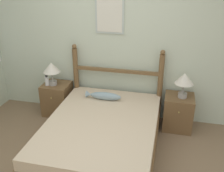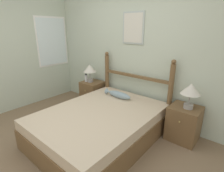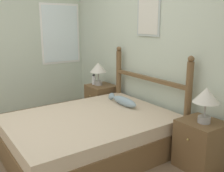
# 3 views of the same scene
# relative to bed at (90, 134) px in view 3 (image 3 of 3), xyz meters

# --- Properties ---
(ground_plane) EXTENTS (16.00, 16.00, 0.00)m
(ground_plane) POSITION_rel_bed_xyz_m (-0.12, -0.61, -0.24)
(ground_plane) COLOR #7A6047
(wall_back) EXTENTS (6.40, 0.08, 2.55)m
(wall_back) POSITION_rel_bed_xyz_m (-0.12, 1.12, 1.04)
(wall_back) COLOR beige
(wall_back) RESTS_ON ground_plane
(bed) EXTENTS (1.54, 2.06, 0.48)m
(bed) POSITION_rel_bed_xyz_m (0.00, 0.00, 0.00)
(bed) COLOR brown
(bed) RESTS_ON ground_plane
(headboard) EXTENTS (1.54, 0.09, 1.26)m
(headboard) POSITION_rel_bed_xyz_m (0.00, 0.98, 0.43)
(headboard) COLOR brown
(headboard) RESTS_ON ground_plane
(nightstand_left) EXTENTS (0.46, 0.46, 0.57)m
(nightstand_left) POSITION_rel_bed_xyz_m (-1.05, 0.84, 0.04)
(nightstand_left) COLOR brown
(nightstand_left) RESTS_ON ground_plane
(nightstand_right) EXTENTS (0.46, 0.46, 0.57)m
(nightstand_right) POSITION_rel_bed_xyz_m (1.05, 0.84, 0.04)
(nightstand_right) COLOR brown
(nightstand_right) RESTS_ON ground_plane
(table_lamp_left) EXTENTS (0.29, 0.29, 0.40)m
(table_lamp_left) POSITION_rel_bed_xyz_m (-1.09, 0.81, 0.62)
(table_lamp_left) COLOR gray
(table_lamp_left) RESTS_ON nightstand_left
(table_lamp_right) EXTENTS (0.29, 0.29, 0.40)m
(table_lamp_right) POSITION_rel_bed_xyz_m (1.08, 0.82, 0.62)
(table_lamp_right) COLOR gray
(table_lamp_right) RESTS_ON nightstand_right
(bottle) EXTENTS (0.07, 0.07, 0.19)m
(bottle) POSITION_rel_bed_xyz_m (-1.18, 0.77, 0.41)
(bottle) COLOR white
(bottle) RESTS_ON nightstand_left
(fish_pillow) EXTENTS (0.57, 0.13, 0.12)m
(fish_pillow) POSITION_rel_bed_xyz_m (-0.14, 0.63, 0.31)
(fish_pillow) COLOR #8499A3
(fish_pillow) RESTS_ON bed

